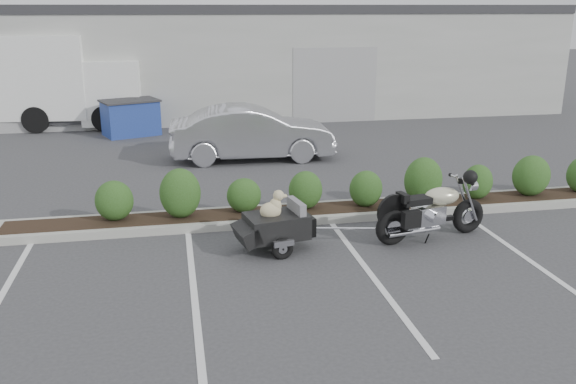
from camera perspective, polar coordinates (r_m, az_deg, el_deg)
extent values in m
plane|color=#38383A|center=(9.78, -0.10, -6.83)|extent=(90.00, 90.00, 0.00)
cube|color=#9E9E93|center=(11.95, 2.63, -1.94)|extent=(12.00, 1.00, 0.15)
cube|color=#9EA099|center=(25.92, -7.33, 12.55)|extent=(26.00, 10.00, 4.00)
torus|color=black|center=(10.62, 9.75, -3.28)|extent=(0.66, 0.28, 0.64)
torus|color=black|center=(11.50, 16.48, -2.17)|extent=(0.66, 0.28, 0.64)
cylinder|color=silver|center=(10.62, 9.75, -3.28)|extent=(0.28, 0.16, 0.27)
cylinder|color=silver|center=(11.50, 16.48, -2.17)|extent=(0.24, 0.14, 0.23)
cylinder|color=silver|center=(11.28, 16.66, -0.66)|extent=(0.41, 0.13, 0.85)
cylinder|color=silver|center=(11.42, 16.07, -0.39)|extent=(0.41, 0.13, 0.85)
cylinder|color=silver|center=(11.16, 15.90, 1.16)|extent=(0.16, 0.66, 0.03)
cylinder|color=silver|center=(11.36, 16.91, 0.55)|extent=(0.15, 0.19, 0.17)
sphere|color=black|center=(10.89, 16.69, 1.34)|extent=(0.29, 0.29, 0.25)
cube|color=silver|center=(10.95, 12.99, -2.05)|extent=(0.58, 0.42, 0.32)
cube|color=black|center=(11.05, 13.36, -2.59)|extent=(0.86, 0.26, 0.08)
ellipsoid|color=beige|center=(11.01, 14.20, -0.37)|extent=(0.69, 0.47, 0.32)
cube|color=black|center=(10.71, 11.83, -0.80)|extent=(0.57, 0.38, 0.11)
cube|color=black|center=(10.55, 10.69, -0.51)|extent=(0.17, 0.30, 0.15)
cylinder|color=silver|center=(10.68, 11.75, -3.65)|extent=(1.00, 0.28, 0.09)
cylinder|color=silver|center=(10.95, 10.76, -3.08)|extent=(1.00, 0.28, 0.09)
cube|color=black|center=(10.44, 11.46, -2.51)|extent=(0.34, 0.19, 0.29)
cube|color=black|center=(10.21, -1.10, -3.18)|extent=(1.12, 0.87, 0.40)
cube|color=slate|center=(10.25, 0.79, -1.56)|extent=(0.23, 0.60, 0.29)
cube|color=slate|center=(10.19, -0.85, -2.61)|extent=(0.77, 0.71, 0.04)
cube|color=black|center=(10.07, -3.90, -3.91)|extent=(0.49, 0.74, 0.35)
cube|color=black|center=(10.42, 1.66, -3.04)|extent=(0.28, 0.51, 0.32)
torus|color=black|center=(9.94, -0.52, -5.35)|extent=(0.39, 0.17, 0.37)
torus|color=black|center=(10.64, -2.10, -3.82)|extent=(0.39, 0.17, 0.37)
cube|color=silver|center=(9.86, -0.42, -4.83)|extent=(0.35, 0.14, 0.10)
cube|color=silver|center=(10.64, -2.20, -3.16)|extent=(0.35, 0.14, 0.10)
cylinder|color=black|center=(10.29, -1.34, -4.56)|extent=(0.20, 0.85, 0.04)
cylinder|color=silver|center=(10.53, 2.80, -3.22)|extent=(0.57, 0.14, 0.03)
ellipsoid|color=#C9BA88|center=(10.11, -1.64, -1.76)|extent=(0.40, 0.31, 0.29)
ellipsoid|color=#C9BA88|center=(10.11, -1.19, -1.29)|extent=(0.24, 0.23, 0.26)
sphere|color=#C9BA88|center=(10.08, -0.89, -0.32)|extent=(0.21, 0.21, 0.18)
ellipsoid|color=#C9BA88|center=(10.11, -0.43, -0.37)|extent=(0.15, 0.10, 0.07)
sphere|color=black|center=(10.13, -0.13, -0.34)|extent=(0.04, 0.04, 0.03)
ellipsoid|color=#C9BA88|center=(10.01, -0.98, -0.33)|extent=(0.05, 0.05, 0.10)
ellipsoid|color=#C9BA88|center=(10.11, -1.20, -0.16)|extent=(0.05, 0.05, 0.10)
cylinder|color=#C9BA88|center=(10.13, -0.91, -2.34)|extent=(0.05, 0.05, 0.11)
cylinder|color=#C9BA88|center=(10.23, -1.14, -2.15)|extent=(0.05, 0.05, 0.11)
imported|color=#BABAC2|center=(16.32, -3.40, 5.53)|extent=(4.38, 1.65, 1.43)
cube|color=navy|center=(20.12, -14.50, 6.70)|extent=(1.90, 1.59, 1.08)
cube|color=#2D2D30|center=(20.03, -14.62, 8.27)|extent=(2.02, 1.70, 0.05)
cube|color=white|center=(21.80, -15.87, 9.10)|extent=(2.12, 2.38, 2.11)
cube|color=black|center=(21.84, -15.81, 8.36)|extent=(0.25, 1.82, 0.96)
cube|color=white|center=(22.47, -23.55, 9.92)|extent=(4.61, 2.72, 2.68)
cube|color=#2D2D30|center=(22.42, -21.26, 6.57)|extent=(6.88, 2.75, 0.19)
cylinder|color=black|center=(20.92, -16.72, 6.60)|extent=(0.88, 0.35, 0.86)
cylinder|color=black|center=(22.97, -15.74, 7.55)|extent=(0.88, 0.35, 0.86)
cylinder|color=black|center=(21.47, -22.52, 6.27)|extent=(0.88, 0.35, 0.86)
cylinder|color=black|center=(23.46, -21.07, 7.24)|extent=(0.88, 0.35, 0.86)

